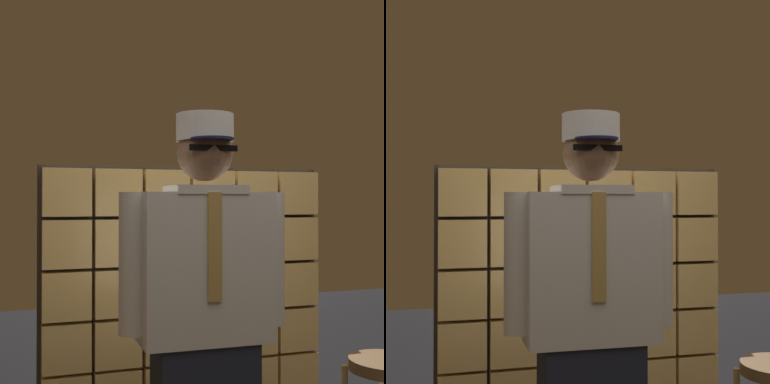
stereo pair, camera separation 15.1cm
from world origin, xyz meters
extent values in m
cube|color=#F2C672|center=(0.14, 1.35, 0.40)|extent=(0.25, 0.08, 0.25)
cube|color=#F2C672|center=(0.41, 1.35, 0.40)|extent=(0.25, 0.08, 0.25)
cube|color=#F2C672|center=(0.68, 1.35, 0.40)|extent=(0.25, 0.08, 0.25)
cube|color=#F2C672|center=(-0.68, 1.35, 0.67)|extent=(0.25, 0.08, 0.25)
cube|color=#F2C672|center=(-0.41, 1.35, 0.67)|extent=(0.25, 0.08, 0.25)
cube|color=#F2C672|center=(-0.14, 1.35, 0.67)|extent=(0.25, 0.08, 0.25)
cube|color=#F2C672|center=(0.14, 1.35, 0.67)|extent=(0.25, 0.08, 0.25)
cube|color=#F2C672|center=(0.41, 1.35, 0.67)|extent=(0.25, 0.08, 0.25)
cube|color=#F2C672|center=(0.68, 1.35, 0.67)|extent=(0.25, 0.08, 0.25)
cube|color=#F2C672|center=(-0.68, 1.35, 0.94)|extent=(0.25, 0.08, 0.25)
cube|color=#F2C672|center=(-0.41, 1.35, 0.94)|extent=(0.25, 0.08, 0.25)
cube|color=#F2C672|center=(-0.14, 1.35, 0.94)|extent=(0.25, 0.08, 0.25)
cube|color=#F2C672|center=(0.14, 1.35, 0.94)|extent=(0.25, 0.08, 0.25)
cube|color=#F2C672|center=(0.41, 1.35, 0.94)|extent=(0.25, 0.08, 0.25)
cube|color=#F2C672|center=(0.68, 1.35, 0.94)|extent=(0.25, 0.08, 0.25)
cube|color=#F2C672|center=(-0.68, 1.35, 1.21)|extent=(0.25, 0.08, 0.25)
cube|color=#F2C672|center=(-0.41, 1.35, 1.21)|extent=(0.25, 0.08, 0.25)
cube|color=#F2C672|center=(-0.14, 1.35, 1.21)|extent=(0.25, 0.08, 0.25)
cube|color=#F2C672|center=(0.14, 1.35, 1.21)|extent=(0.25, 0.08, 0.25)
cube|color=#F2C672|center=(0.41, 1.35, 1.21)|extent=(0.25, 0.08, 0.25)
cube|color=#F2C672|center=(0.68, 1.35, 1.21)|extent=(0.25, 0.08, 0.25)
cube|color=#F2C672|center=(-0.68, 1.35, 1.48)|extent=(0.25, 0.08, 0.25)
cube|color=#F2C672|center=(-0.41, 1.35, 1.48)|extent=(0.25, 0.08, 0.25)
cube|color=#F2C672|center=(-0.14, 1.35, 1.48)|extent=(0.25, 0.08, 0.25)
cube|color=#F2C672|center=(0.14, 1.35, 1.48)|extent=(0.25, 0.08, 0.25)
cube|color=#F2C672|center=(0.41, 1.35, 1.48)|extent=(0.25, 0.08, 0.25)
cube|color=#F2C672|center=(0.68, 1.35, 1.48)|extent=(0.25, 0.08, 0.25)
cube|color=#38332D|center=(0.00, 1.40, 0.80)|extent=(1.64, 0.02, 1.64)
cube|color=silver|center=(-0.21, 0.53, 1.17)|extent=(0.54, 0.25, 0.61)
cube|color=tan|center=(-0.21, 0.41, 1.26)|extent=(0.06, 0.01, 0.43)
cube|color=silver|center=(-0.21, 0.53, 1.48)|extent=(0.30, 0.25, 0.04)
sphere|color=#846047|center=(-0.21, 0.53, 1.63)|extent=(0.23, 0.23, 0.23)
ellipsoid|color=black|center=(-0.21, 0.48, 1.59)|extent=(0.15, 0.09, 0.10)
cube|color=black|center=(-0.21, 0.42, 1.64)|extent=(0.20, 0.02, 0.02)
cylinder|color=#191E47|center=(-0.21, 0.44, 1.68)|extent=(0.18, 0.18, 0.01)
cylinder|color=white|center=(-0.21, 0.53, 1.74)|extent=(0.24, 0.24, 0.11)
cylinder|color=silver|center=(0.09, 0.52, 1.19)|extent=(0.11, 0.11, 0.56)
cylinder|color=silver|center=(-0.51, 0.54, 1.19)|extent=(0.11, 0.11, 0.56)
camera|label=1|loc=(-0.99, -1.61, 1.44)|focal=52.11mm
camera|label=2|loc=(-0.85, -1.66, 1.44)|focal=52.11mm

